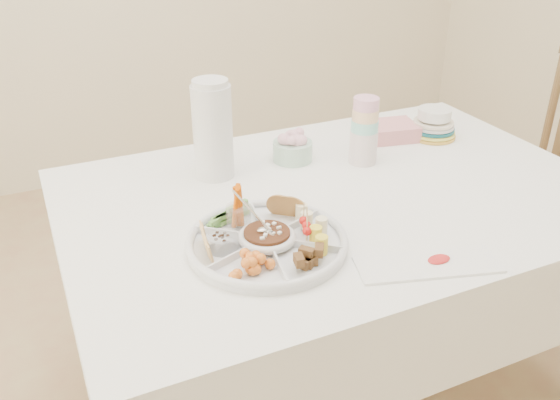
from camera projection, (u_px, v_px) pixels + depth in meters
name	position (u px, v px, depth m)	size (l,w,h in m)	color
floor	(329.00, 389.00, 2.03)	(4.00, 4.00, 0.00)	tan
dining_table	(334.00, 300.00, 1.85)	(1.52, 1.02, 0.76)	white
chair	(543.00, 173.00, 2.39)	(0.41, 0.41, 0.98)	brown
party_tray	(267.00, 240.00, 1.41)	(0.38, 0.38, 0.04)	silver
bean_dip	(267.00, 237.00, 1.40)	(0.11, 0.11, 0.04)	#54290F
tortillas	(281.00, 206.00, 1.51)	(0.09, 0.09, 0.06)	#A86C2E
carrot_cucumber	(231.00, 206.00, 1.47)	(0.12, 0.12, 0.11)	#CC4D00
pita_raisins	(212.00, 239.00, 1.37)	(0.10, 0.10, 0.05)	tan
cherries	(250.00, 265.00, 1.29)	(0.11, 0.11, 0.04)	#C76436
granola_chunks	(307.00, 257.00, 1.32)	(0.09, 0.09, 0.04)	brown
banana_tomato	(319.00, 219.00, 1.42)	(0.10, 0.10, 0.08)	#F0EC71
cup_stack	(365.00, 126.00, 1.80)	(0.09, 0.09, 0.24)	silver
thermos	(213.00, 128.00, 1.70)	(0.11, 0.11, 0.30)	silver
flower_bowl	(293.00, 146.00, 1.84)	(0.12, 0.12, 0.09)	#8EB1A3
napkin_stack	(392.00, 131.00, 2.01)	(0.16, 0.13, 0.05)	pink
plate_stack	(433.00, 123.00, 2.01)	(0.16, 0.16, 0.10)	gold
placemat	(428.00, 265.00, 1.35)	(0.33, 0.11, 0.01)	white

